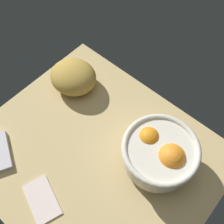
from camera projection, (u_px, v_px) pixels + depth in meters
ground_plane at (95, 156)px, 80.41cm from camera, size 68.23×58.64×3.00cm
fruit_bowl at (160, 153)px, 72.29cm from camera, size 20.69×20.69×11.68cm
bread_loaf at (73, 77)px, 88.35cm from camera, size 17.71×16.50×8.77cm
napkin_folded at (42, 200)px, 71.95cm from camera, size 13.44×10.34×0.87cm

